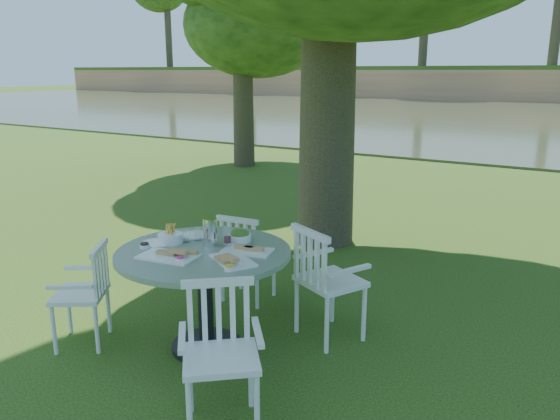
{
  "coord_description": "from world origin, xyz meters",
  "views": [
    {
      "loc": [
        2.69,
        -4.12,
        2.15
      ],
      "look_at": [
        0.0,
        0.2,
        0.85
      ],
      "focal_mm": 35.0,
      "sensor_mm": 36.0,
      "label": 1
    }
  ],
  "objects": [
    {
      "name": "chair_se",
      "position": [
        0.76,
        -1.72,
        0.53
      ],
      "size": [
        0.62,
        0.62,
        0.9
      ],
      "rotation": [
        0.0,
        0.0,
        0.71
      ],
      "color": "white",
      "rests_on": "ground"
    },
    {
      "name": "river",
      "position": [
        0.0,
        23.0,
        0.0
      ],
      "size": [
        100.0,
        28.0,
        0.12
      ],
      "primitive_type": "cube",
      "color": "#343C23",
      "rests_on": "ground"
    },
    {
      "name": "chair_sw",
      "position": [
        -0.74,
        -1.48,
        0.48
      ],
      "size": [
        0.56,
        0.56,
        0.82
      ],
      "rotation": [
        0.0,
        0.0,
        -0.96
      ],
      "color": "white",
      "rests_on": "ground"
    },
    {
      "name": "chair_nw",
      "position": [
        -0.17,
        -0.17,
        0.5
      ],
      "size": [
        0.47,
        0.44,
        0.86
      ],
      "rotation": [
        0.0,
        0.0,
        -3.05
      ],
      "color": "white",
      "rests_on": "ground"
    },
    {
      "name": "chair_ne",
      "position": [
        0.8,
        -0.46,
        0.56
      ],
      "size": [
        0.63,
        0.62,
        0.95
      ],
      "rotation": [
        0.0,
        0.0,
        -3.59
      ],
      "color": "white",
      "rests_on": "ground"
    },
    {
      "name": "ground",
      "position": [
        0.0,
        0.0,
        0.0
      ],
      "size": [
        140.0,
        140.0,
        0.0
      ],
      "primitive_type": "plane",
      "color": "#1C390B",
      "rests_on": "ground"
    },
    {
      "name": "tableware",
      "position": [
        0.05,
        -1.01,
        0.86
      ],
      "size": [
        1.11,
        0.85,
        0.22
      ],
      "color": "white",
      "rests_on": "table"
    },
    {
      "name": "table",
      "position": [
        0.1,
        -1.07,
        0.65
      ],
      "size": [
        1.34,
        1.34,
        0.82
      ],
      "color": "black",
      "rests_on": "ground"
    }
  ]
}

